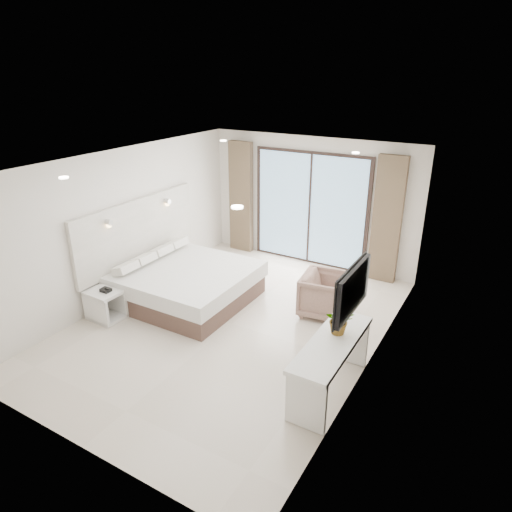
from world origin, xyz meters
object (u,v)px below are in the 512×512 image
object	(u,v)px
nightstand	(105,305)
console_desk	(331,355)
armchair	(326,293)
bed	(186,283)

from	to	relation	value
nightstand	console_desk	bearing A→B (deg)	4.69
armchair	console_desk	bearing A→B (deg)	-163.71
nightstand	armchair	world-z (taller)	armchair
armchair	nightstand	bearing A→B (deg)	114.99
nightstand	armchair	distance (m)	3.75
bed	nightstand	world-z (taller)	bed
bed	console_desk	xyz separation A→B (m)	(3.24, -1.10, 0.24)
console_desk	armchair	xyz separation A→B (m)	(-0.83, 1.88, -0.16)
bed	console_desk	bearing A→B (deg)	-18.80
console_desk	armchair	size ratio (longest dim) A/B	2.07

